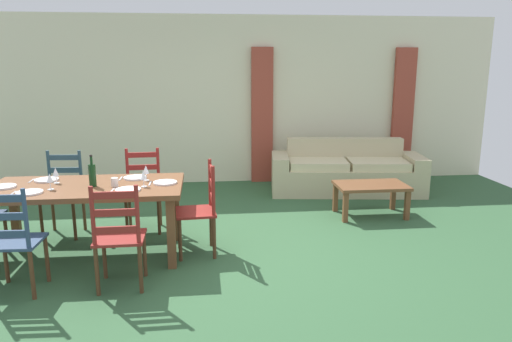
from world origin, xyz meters
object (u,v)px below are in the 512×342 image
coffee_cup_primary (115,182)px  couch (346,173)px  dining_chair_near_right (119,237)px  wine_glass_near_right (143,176)px  dining_table (86,194)px  wine_glass_far_right (146,170)px  coffee_table (371,189)px  dining_chair_near_left (12,241)px  wine_glass_near_left (50,178)px  dining_chair_far_left (63,194)px  dining_chair_far_right (143,190)px  dining_chair_head_east (201,209)px  wine_bottle (92,175)px  wine_glass_far_left (56,173)px

coffee_cup_primary → couch: bearing=37.1°
dining_chair_near_right → wine_glass_near_right: 0.77m
dining_table → wine_glass_near_right: wine_glass_near_right is taller
wine_glass_far_right → coffee_table: 2.91m
dining_chair_near_left → wine_glass_near_left: dining_chair_near_left is taller
dining_table → wine_glass_far_right: 0.63m
dining_chair_far_left → wine_glass_near_left: bearing=-80.5°
dining_table → dining_chair_far_right: 0.93m
dining_chair_near_left → coffee_cup_primary: size_ratio=10.67×
dining_chair_head_east → wine_bottle: (-1.05, -0.02, 0.39)m
dining_table → dining_chair_near_left: (-0.44, -0.77, -0.19)m
dining_chair_near_left → wine_glass_near_left: size_ratio=5.96×
wine_glass_near_left → dining_chair_far_right: bearing=51.1°
wine_glass_near_left → coffee_table: size_ratio=0.18×
wine_glass_near_right → wine_glass_far_left: same height
dining_chair_head_east → wine_glass_near_left: (-1.43, -0.10, 0.38)m
wine_glass_near_right → dining_chair_head_east: bearing=9.1°
dining_chair_near_right → couch: size_ratio=0.41×
coffee_table → wine_glass_near_right: bearing=-157.6°
dining_table → wine_glass_far_right: wine_glass_far_right is taller
dining_chair_far_left → dining_chair_near_left: bearing=-90.0°
dining_table → wine_glass_near_right: 0.63m
dining_chair_near_left → wine_bottle: bearing=54.3°
dining_chair_near_left → coffee_table: (3.75, 1.78, -0.12)m
dining_chair_far_right → wine_glass_far_left: 1.09m
dining_table → wine_bottle: (0.08, -0.05, 0.20)m
dining_chair_far_right → coffee_table: (2.86, 0.22, -0.12)m
coffee_table → wine_glass_far_right: bearing=-162.4°
wine_glass_near_left → wine_glass_far_right: (0.87, 0.27, 0.00)m
wine_bottle → wine_glass_far_left: 0.43m
dining_chair_far_right → dining_chair_head_east: same height
dining_table → wine_glass_near_left: wine_glass_near_left is taller
wine_glass_far_right → coffee_table: (2.73, 0.87, -0.51)m
dining_chair_near_right → dining_chair_head_east: bearing=46.6°
wine_glass_near_right → coffee_table: size_ratio=0.18×
wine_bottle → wine_glass_near_left: bearing=-166.9°
dining_chair_near_left → couch: 4.83m
wine_glass_far_right → dining_chair_far_left: bearing=149.9°
dining_chair_near_left → couch: size_ratio=0.41×
dining_chair_far_right → dining_chair_head_east: size_ratio=1.00×
wine_glass_near_left → couch: size_ratio=0.07×
wine_bottle → coffee_table: (3.23, 1.05, -0.51)m
dining_chair_far_left → wine_glass_far_left: dining_chair_far_left is taller
wine_bottle → wine_glass_near_left: wine_bottle is taller
dining_chair_far_right → coffee_table: bearing=4.3°
dining_chair_head_east → wine_glass_near_right: dining_chair_head_east is taller
wine_glass_near_left → wine_glass_far_left: (-0.02, 0.26, 0.00)m
wine_glass_far_right → wine_glass_far_left: bearing=-178.9°
couch → coffee_table: (-0.04, -1.21, 0.06)m
dining_chair_head_east → coffee_table: bearing=25.5°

